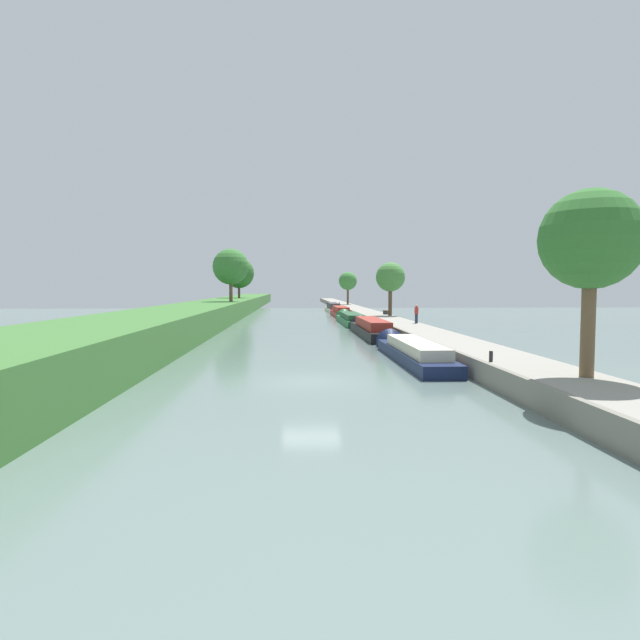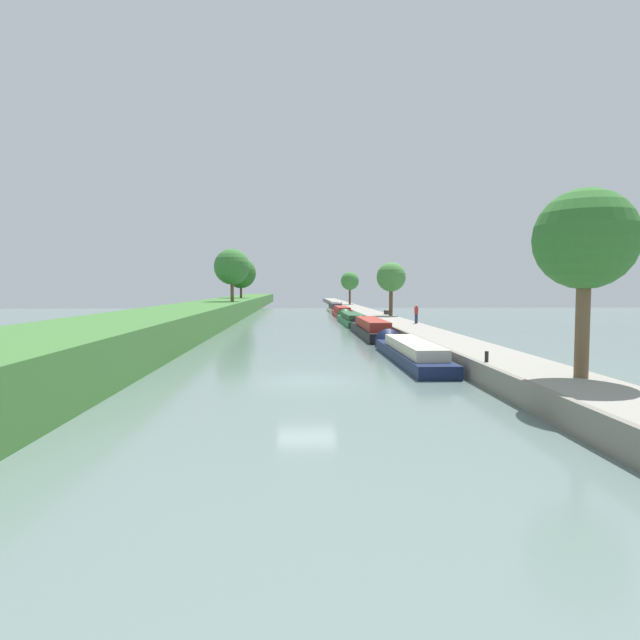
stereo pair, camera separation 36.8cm
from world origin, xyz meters
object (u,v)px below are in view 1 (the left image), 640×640
Objects in this scene: narrowboat_black at (370,328)px; mooring_bollard_near at (491,356)px; narrowboat_red at (340,312)px; narrowboat_cream at (333,308)px; narrowboat_green at (350,319)px; mooring_bollard_far at (339,304)px; park_bench at (386,311)px; narrowboat_navy at (410,351)px; person_walking at (416,313)px.

narrowboat_black is 32.16× the size of mooring_bollard_near.
narrowboat_red is 0.92× the size of narrowboat_cream.
mooring_bollard_far is (1.98, 36.10, 0.63)m from narrowboat_green.
park_bench is (2.49, -33.90, 0.12)m from mooring_bollard_far.
narrowboat_green is 15.04m from narrowboat_red.
narrowboat_cream reaches higher than narrowboat_navy.
narrowboat_green is 37.23m from mooring_bollard_near.
narrowboat_cream is (0.07, 59.04, 0.12)m from narrowboat_navy.
narrowboat_cream is 42.76m from person_walking.
narrowboat_black is at bearing 94.95° from mooring_bollard_near.
park_bench is (4.46, 2.20, 0.75)m from narrowboat_green.
mooring_bollard_far is 33.99m from park_bench.
narrowboat_red is at bearing 89.93° from narrowboat_navy.
narrowboat_black is 4.78m from person_walking.
mooring_bollard_near is at bearing -85.05° from narrowboat_black.
narrowboat_navy is at bearing -90.07° from narrowboat_cream.
narrowboat_red is (0.13, 30.09, -0.04)m from narrowboat_black.
narrowboat_black is 51.18m from mooring_bollard_far.
park_bench is at bearing 86.39° from mooring_bollard_near.
narrowboat_green is at bearing 93.04° from mooring_bollard_near.
mooring_bollard_far is (1.77, 6.99, 0.52)m from narrowboat_cream.
narrowboat_cream is (0.21, 29.11, 0.11)m from narrowboat_green.
narrowboat_cream reaches higher than mooring_bollard_near.
park_bench reaches higher than mooring_bollard_far.
narrowboat_red is (0.19, 15.04, 0.07)m from narrowboat_green.
person_walking is at bearing 75.50° from narrowboat_navy.
mooring_bollard_near is (1.92, -22.13, 0.52)m from narrowboat_black.
narrowboat_navy is at bearing 104.23° from mooring_bollard_near.
narrowboat_green is 33.39× the size of mooring_bollard_far.
narrowboat_red is 13.55m from park_bench.
mooring_bollard_far is at bearing 87.85° from narrowboat_black.
narrowboat_red reaches higher than mooring_bollard_near.
park_bench is (0.05, 15.63, -0.53)m from person_walking.
narrowboat_red is at bearing 89.75° from narrowboat_black.
narrowboat_green reaches higher than narrowboat_navy.
narrowboat_green is 10.02× the size of park_bench.
narrowboat_cream reaches higher than narrowboat_red.
narrowboat_cream is 66.30m from mooring_bollard_near.
narrowboat_cream is at bearing 89.93° from narrowboat_red.
narrowboat_navy is 0.91× the size of narrowboat_black.
narrowboat_cream is 8.90× the size of person_walking.
mooring_bollard_far is at bearing 75.83° from narrowboat_cream.
narrowboat_red reaches higher than mooring_bollard_far.
narrowboat_red reaches higher than narrowboat_navy.
person_walking is 3.69× the size of mooring_bollard_near.
narrowboat_navy is 29.14× the size of mooring_bollard_far.
narrowboat_navy is 14.89m from narrowboat_black.
narrowboat_navy is at bearing -104.50° from person_walking.
narrowboat_black reaches higher than mooring_bollard_far.
mooring_bollard_far is at bearing 85.16° from narrowboat_red.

